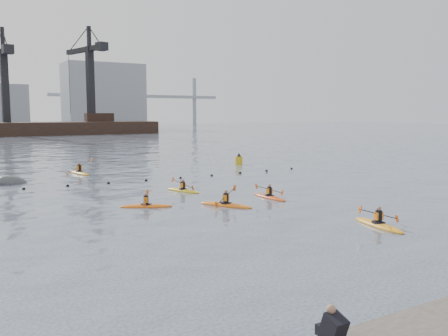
{
  "coord_description": "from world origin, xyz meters",
  "views": [
    {
      "loc": [
        -12.48,
        -13.02,
        5.4
      ],
      "look_at": [
        -1.25,
        6.15,
        2.8
      ],
      "focal_mm": 38.0,
      "sensor_mm": 36.0,
      "label": 1
    }
  ],
  "objects_px": {
    "kayaker_2": "(146,206)",
    "mooring_buoy": "(12,184)",
    "kayaker_1": "(378,224)",
    "nav_buoy": "(239,160)",
    "kayaker_3": "(183,190)",
    "kayaker_0": "(226,204)",
    "kayaker_5": "(79,172)",
    "kayaker_4": "(269,196)"
  },
  "relations": [
    {
      "from": "kayaker_2",
      "to": "mooring_buoy",
      "type": "distance_m",
      "value": 14.9
    },
    {
      "from": "kayaker_1",
      "to": "nav_buoy",
      "type": "height_order",
      "value": "nav_buoy"
    },
    {
      "from": "kayaker_3",
      "to": "kayaker_0",
      "type": "bearing_deg",
      "value": -110.58
    },
    {
      "from": "kayaker_2",
      "to": "kayaker_5",
      "type": "relative_size",
      "value": 0.79
    },
    {
      "from": "kayaker_4",
      "to": "kayaker_5",
      "type": "height_order",
      "value": "kayaker_5"
    },
    {
      "from": "kayaker_5",
      "to": "nav_buoy",
      "type": "bearing_deg",
      "value": -13.83
    },
    {
      "from": "kayaker_5",
      "to": "kayaker_2",
      "type": "bearing_deg",
      "value": -102.34
    },
    {
      "from": "kayaker_1",
      "to": "kayaker_3",
      "type": "xyz_separation_m",
      "value": [
        -3.69,
        13.91,
        -0.01
      ]
    },
    {
      "from": "kayaker_5",
      "to": "kayaker_3",
      "type": "bearing_deg",
      "value": -85.01
    },
    {
      "from": "kayaker_1",
      "to": "kayaker_3",
      "type": "bearing_deg",
      "value": 114.14
    },
    {
      "from": "kayaker_3",
      "to": "kayaker_4",
      "type": "relative_size",
      "value": 0.95
    },
    {
      "from": "kayaker_0",
      "to": "nav_buoy",
      "type": "height_order",
      "value": "nav_buoy"
    },
    {
      "from": "kayaker_1",
      "to": "kayaker_4",
      "type": "bearing_deg",
      "value": 99.67
    },
    {
      "from": "kayaker_2",
      "to": "kayaker_5",
      "type": "distance_m",
      "value": 17.24
    },
    {
      "from": "nav_buoy",
      "to": "kayaker_2",
      "type": "bearing_deg",
      "value": -135.28
    },
    {
      "from": "kayaker_0",
      "to": "kayaker_1",
      "type": "bearing_deg",
      "value": -95.22
    },
    {
      "from": "kayaker_1",
      "to": "mooring_buoy",
      "type": "relative_size",
      "value": 1.42
    },
    {
      "from": "nav_buoy",
      "to": "kayaker_0",
      "type": "bearing_deg",
      "value": -124.05
    },
    {
      "from": "kayaker_1",
      "to": "kayaker_3",
      "type": "height_order",
      "value": "kayaker_1"
    },
    {
      "from": "kayaker_1",
      "to": "nav_buoy",
      "type": "distance_m",
      "value": 27.87
    },
    {
      "from": "kayaker_3",
      "to": "nav_buoy",
      "type": "distance_m",
      "value": 17.67
    },
    {
      "from": "kayaker_1",
      "to": "kayaker_5",
      "type": "height_order",
      "value": "kayaker_5"
    },
    {
      "from": "kayaker_2",
      "to": "nav_buoy",
      "type": "bearing_deg",
      "value": -18.93
    },
    {
      "from": "kayaker_4",
      "to": "nav_buoy",
      "type": "height_order",
      "value": "nav_buoy"
    },
    {
      "from": "kayaker_2",
      "to": "kayaker_3",
      "type": "distance_m",
      "value": 5.75
    },
    {
      "from": "kayaker_5",
      "to": "mooring_buoy",
      "type": "distance_m",
      "value": 6.86
    },
    {
      "from": "kayaker_1",
      "to": "kayaker_4",
      "type": "relative_size",
      "value": 1.1
    },
    {
      "from": "kayaker_2",
      "to": "kayaker_4",
      "type": "height_order",
      "value": "kayaker_4"
    },
    {
      "from": "kayaker_0",
      "to": "kayaker_1",
      "type": "height_order",
      "value": "kayaker_0"
    },
    {
      "from": "kayaker_1",
      "to": "kayaker_5",
      "type": "xyz_separation_m",
      "value": [
        -7.55,
        27.22,
        0.01
      ]
    },
    {
      "from": "kayaker_5",
      "to": "kayaker_0",
      "type": "bearing_deg",
      "value": -90.12
    },
    {
      "from": "kayaker_2",
      "to": "nav_buoy",
      "type": "height_order",
      "value": "nav_buoy"
    },
    {
      "from": "kayaker_4",
      "to": "kayaker_3",
      "type": "bearing_deg",
      "value": -55.89
    },
    {
      "from": "kayaker_0",
      "to": "kayaker_2",
      "type": "distance_m",
      "value": 4.6
    },
    {
      "from": "kayaker_1",
      "to": "nav_buoy",
      "type": "relative_size",
      "value": 2.49
    },
    {
      "from": "kayaker_4",
      "to": "kayaker_5",
      "type": "relative_size",
      "value": 0.86
    },
    {
      "from": "kayaker_4",
      "to": "mooring_buoy",
      "type": "relative_size",
      "value": 1.3
    },
    {
      "from": "mooring_buoy",
      "to": "nav_buoy",
      "type": "relative_size",
      "value": 1.75
    },
    {
      "from": "mooring_buoy",
      "to": "nav_buoy",
      "type": "xyz_separation_m",
      "value": [
        22.23,
        2.66,
        0.43
      ]
    },
    {
      "from": "kayaker_2",
      "to": "kayaker_5",
      "type": "bearing_deg",
      "value": 25.18
    },
    {
      "from": "kayaker_5",
      "to": "kayaker_4",
      "type": "bearing_deg",
      "value": -79.07
    },
    {
      "from": "kayaker_0",
      "to": "mooring_buoy",
      "type": "xyz_separation_m",
      "value": [
        -9.71,
        15.87,
        -0.1
      ]
    }
  ]
}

